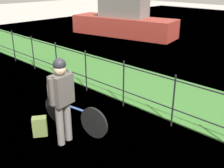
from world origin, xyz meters
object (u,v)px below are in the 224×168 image
object	(u,v)px
terrier_dog	(59,81)
backpack_on_paving	(40,126)
bicycle_main	(74,114)
wooden_crate	(59,91)
moored_boat_near	(123,21)
cyclist_person	(62,94)

from	to	relation	value
terrier_dog	backpack_on_paving	size ratio (longest dim) A/B	0.81
bicycle_main	terrier_dog	xyz separation A→B (m)	(-0.35, -0.06, 0.66)
wooden_crate	moored_boat_near	bearing A→B (deg)	123.94
bicycle_main	wooden_crate	bearing A→B (deg)	-170.88
cyclist_person	backpack_on_paving	size ratio (longest dim) A/B	4.21
moored_boat_near	terrier_dog	bearing A→B (deg)	-55.92
terrier_dog	backpack_on_paving	xyz separation A→B (m)	(0.04, -0.57, -0.81)
cyclist_person	terrier_dog	bearing A→B (deg)	148.34
wooden_crate	moored_boat_near	size ratio (longest dim) A/B	0.06
bicycle_main	moored_boat_near	world-z (taller)	moored_boat_near
wooden_crate	cyclist_person	distance (m)	0.74
wooden_crate	terrier_dog	world-z (taller)	terrier_dog
backpack_on_paving	moored_boat_near	bearing A→B (deg)	-112.87
terrier_dog	moored_boat_near	world-z (taller)	moored_boat_near
wooden_crate	cyclist_person	world-z (taller)	cyclist_person
bicycle_main	moored_boat_near	bearing A→B (deg)	125.91
wooden_crate	moored_boat_near	xyz separation A→B (m)	(-5.48, 8.15, -0.03)
terrier_dog	cyclist_person	bearing A→B (deg)	-31.66
bicycle_main	terrier_dog	distance (m)	0.75
cyclist_person	backpack_on_paving	world-z (taller)	cyclist_person
terrier_dog	cyclist_person	distance (m)	0.69
bicycle_main	terrier_dog	bearing A→B (deg)	-170.88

